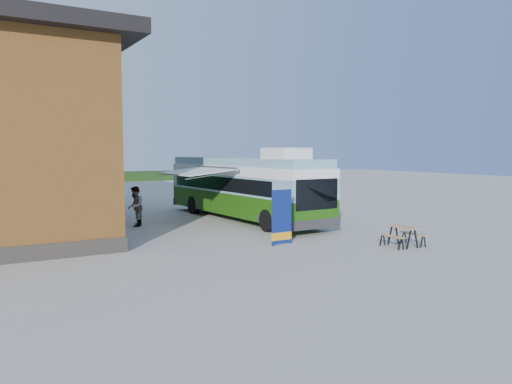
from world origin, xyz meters
TOP-DOWN VIEW (x-y plane):
  - ground at (0.00, 0.00)m, footprint 100.00×100.00m
  - hedge at (8.00, 38.00)m, footprint 40.00×3.00m
  - bus at (0.56, 4.77)m, footprint 2.84×11.28m
  - awning at (-1.77, 4.74)m, footprint 2.47×3.83m
  - banner at (-1.41, -1.58)m, footprint 0.85×0.20m
  - picnic_table at (2.06, -3.96)m, footprint 1.28×1.15m
  - person_a at (-4.58, 8.42)m, footprint 0.82×0.76m
  - person_b at (-4.59, 5.25)m, footprint 0.99×1.07m
  - slurry_tanker at (-5.70, 15.90)m, footprint 1.93×5.62m

SIDE VIEW (x-z plane):
  - ground at x=0.00m, z-range 0.00..0.00m
  - hedge at x=8.00m, z-range 0.00..1.00m
  - picnic_table at x=2.06m, z-range 0.17..0.87m
  - banner at x=-1.41m, z-range -0.18..1.78m
  - person_b at x=-4.59m, z-range 0.00..1.77m
  - person_a at x=-4.58m, z-range 0.00..1.88m
  - slurry_tanker at x=-5.70m, z-range 0.16..2.23m
  - bus at x=0.56m, z-range -0.08..3.36m
  - awning at x=-1.77m, z-range 2.27..2.76m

